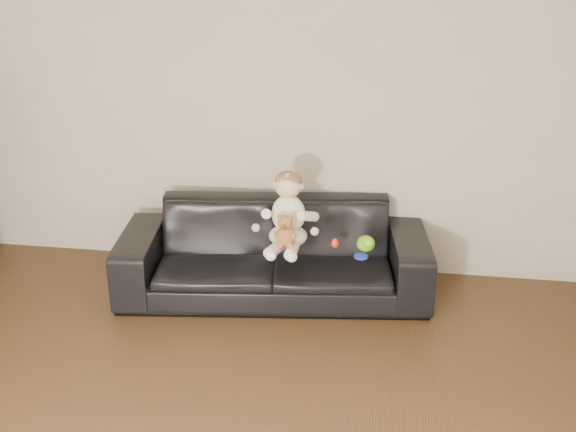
% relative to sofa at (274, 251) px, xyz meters
% --- Properties ---
extents(wall_back, '(5.00, 0.00, 5.00)m').
position_rel_sofa_xyz_m(wall_back, '(-0.28, 0.50, 0.98)').
color(wall_back, '#B7AE9A').
rests_on(wall_back, ground).
extents(sofa, '(2.28, 1.12, 0.64)m').
position_rel_sofa_xyz_m(sofa, '(0.00, 0.00, 0.00)').
color(sofa, black).
rests_on(sofa, floor).
extents(baby, '(0.38, 0.46, 0.54)m').
position_rel_sofa_xyz_m(baby, '(0.12, -0.12, 0.34)').
color(baby, '#F8D1D4').
rests_on(baby, sofa).
extents(teddy_bear, '(0.14, 0.14, 0.23)m').
position_rel_sofa_xyz_m(teddy_bear, '(0.13, -0.28, 0.28)').
color(teddy_bear, '#9F602D').
rests_on(teddy_bear, sofa).
extents(toy_green, '(0.17, 0.18, 0.11)m').
position_rel_sofa_xyz_m(toy_green, '(0.66, -0.11, 0.15)').
color(toy_green, '#72DF1A').
rests_on(toy_green, sofa).
extents(toy_rattle, '(0.07, 0.07, 0.06)m').
position_rel_sofa_xyz_m(toy_rattle, '(0.45, -0.10, 0.13)').
color(toy_rattle, red).
rests_on(toy_rattle, sofa).
extents(toy_blue_disc, '(0.12, 0.12, 0.01)m').
position_rel_sofa_xyz_m(toy_blue_disc, '(0.63, -0.23, 0.11)').
color(toy_blue_disc, '#1A29D1').
rests_on(toy_blue_disc, sofa).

